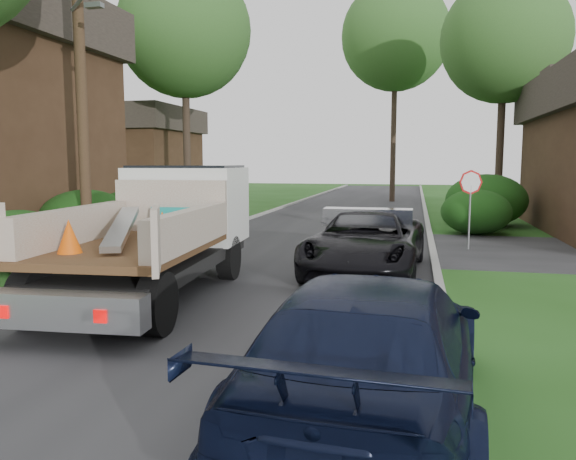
# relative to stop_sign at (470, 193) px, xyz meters

# --- Properties ---
(ground) EXTENTS (120.00, 120.00, 0.00)m
(ground) POSITION_rel_stop_sign_xyz_m (-5.20, -9.00, -1.78)
(ground) COLOR #214D16
(ground) RESTS_ON ground
(road) EXTENTS (8.00, 90.00, 0.02)m
(road) POSITION_rel_stop_sign_xyz_m (-5.20, 1.00, -1.77)
(road) COLOR #28282B
(road) RESTS_ON ground
(curb_left) EXTENTS (0.20, 90.00, 0.12)m
(curb_left) POSITION_rel_stop_sign_xyz_m (-9.30, 1.00, -1.72)
(curb_left) COLOR #9E9E99
(curb_left) RESTS_ON ground
(curb_right) EXTENTS (0.20, 90.00, 0.12)m
(curb_right) POSITION_rel_stop_sign_xyz_m (-1.10, 1.00, -1.72)
(curb_right) COLOR #9E9E99
(curb_right) RESTS_ON ground
(stop_sign) EXTENTS (0.71, 0.32, 2.48)m
(stop_sign) POSITION_rel_stop_sign_xyz_m (0.00, 0.00, 0.00)
(stop_sign) COLOR slate
(stop_sign) RESTS_ON ground
(utility_pole) EXTENTS (2.42, 1.25, 10.00)m
(utility_pole) POSITION_rel_stop_sign_xyz_m (-10.68, -4.02, 3.40)
(utility_pole) COLOR #382619
(utility_pole) RESTS_ON ground
(house_left_far) EXTENTS (7.56, 7.56, 6.00)m
(house_left_far) POSITION_rel_stop_sign_xyz_m (-18.70, 13.00, 1.27)
(house_left_far) COLOR #3A2517
(house_left_far) RESTS_ON ground
(hedge_left_a) EXTENTS (2.34, 2.34, 1.53)m
(hedge_left_a) POSITION_rel_stop_sign_xyz_m (-11.40, -6.00, -1.01)
(hedge_left_a) COLOR #0E3D10
(hedge_left_a) RESTS_ON ground
(hedge_left_b) EXTENTS (2.86, 2.86, 1.87)m
(hedge_left_b) POSITION_rel_stop_sign_xyz_m (-11.70, -2.50, -0.84)
(hedge_left_b) COLOR #0E3D10
(hedge_left_b) RESTS_ON ground
(hedge_left_c) EXTENTS (2.60, 2.60, 1.70)m
(hedge_left_c) POSITION_rel_stop_sign_xyz_m (-12.00, 1.00, -0.93)
(hedge_left_c) COLOR #0E3D10
(hedge_left_c) RESTS_ON ground
(hedge_right_a) EXTENTS (2.60, 2.60, 1.70)m
(hedge_right_a) POSITION_rel_stop_sign_xyz_m (0.60, 4.00, -0.93)
(hedge_right_a) COLOR #0E3D10
(hedge_right_a) RESTS_ON ground
(hedge_right_b) EXTENTS (3.38, 3.38, 2.21)m
(hedge_right_b) POSITION_rel_stop_sign_xyz_m (1.30, 7.00, -0.67)
(hedge_right_b) COLOR #0E3D10
(hedge_right_b) RESTS_ON ground
(tree_left_far) EXTENTS (6.40, 6.40, 12.20)m
(tree_left_far) POSITION_rel_stop_sign_xyz_m (-12.70, 8.00, 7.20)
(tree_left_far) COLOR #2D2119
(tree_left_far) RESTS_ON ground
(tree_right_far) EXTENTS (6.00, 6.00, 11.50)m
(tree_right_far) POSITION_rel_stop_sign_xyz_m (2.30, 11.00, 6.70)
(tree_right_far) COLOR #2D2119
(tree_right_far) RESTS_ON ground
(tree_left_back) EXTENTS (6.00, 6.00, 12.00)m
(tree_left_back) POSITION_rel_stop_sign_xyz_m (-19.20, 4.00, 7.20)
(tree_left_back) COLOR #2D2119
(tree_left_back) RESTS_ON ground
(tree_center_far) EXTENTS (7.20, 7.20, 14.60)m
(tree_center_far) POSITION_rel_stop_sign_xyz_m (-3.20, 21.00, 9.20)
(tree_center_far) COLOR #2D2119
(tree_center_far) RESTS_ON ground
(flatbed_truck) EXTENTS (3.34, 7.15, 2.64)m
(flatbed_truck) POSITION_rel_stop_sign_xyz_m (-6.87, -6.91, -0.34)
(flatbed_truck) COLOR black
(flatbed_truck) RESTS_ON ground
(black_pickup) EXTENTS (2.87, 5.69, 1.54)m
(black_pickup) POSITION_rel_stop_sign_xyz_m (-2.80, -4.50, -1.01)
(black_pickup) COLOR black
(black_pickup) RESTS_ON ground
(navy_suv) EXTENTS (2.55, 5.53, 1.57)m
(navy_suv) POSITION_rel_stop_sign_xyz_m (-2.07, -12.35, -0.99)
(navy_suv) COLOR black
(navy_suv) RESTS_ON ground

